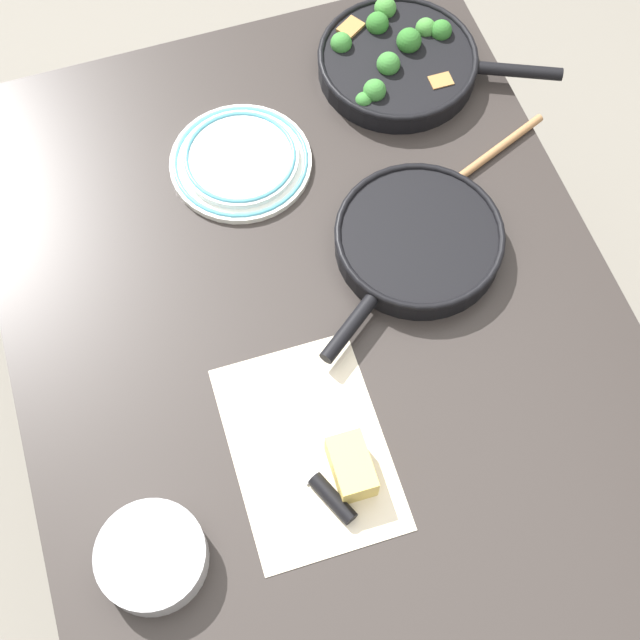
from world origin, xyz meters
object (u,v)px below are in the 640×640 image
(wooden_spoon, at_px, (455,181))
(grater_knife, at_px, (308,472))
(cheese_block, at_px, (351,467))
(prep_bowl_steel, at_px, (152,557))
(skillet_eggs, at_px, (418,241))
(skillet_broccoli, at_px, (398,60))
(dinner_plate_stack, at_px, (241,160))

(wooden_spoon, bearing_deg, grater_knife, 23.97)
(grater_knife, height_order, cheese_block, cheese_block)
(prep_bowl_steel, bearing_deg, skillet_eggs, 124.17)
(skillet_eggs, bearing_deg, skillet_broccoli, -142.08)
(dinner_plate_stack, bearing_deg, wooden_spoon, 65.52)
(skillet_broccoli, height_order, dinner_plate_stack, skillet_broccoli)
(skillet_eggs, relative_size, wooden_spoon, 1.10)
(skillet_eggs, height_order, cheese_block, cheese_block)
(prep_bowl_steel, bearing_deg, cheese_block, 96.48)
(wooden_spoon, bearing_deg, cheese_block, 29.81)
(cheese_block, distance_m, prep_bowl_steel, 0.32)
(wooden_spoon, height_order, prep_bowl_steel, prep_bowl_steel)
(skillet_eggs, xyz_separation_m, dinner_plate_stack, (-0.26, -0.24, -0.01))
(skillet_eggs, bearing_deg, prep_bowl_steel, -2.23)
(dinner_plate_stack, height_order, prep_bowl_steel, prep_bowl_steel)
(skillet_eggs, height_order, grater_knife, skillet_eggs)
(dinner_plate_stack, relative_size, prep_bowl_steel, 1.60)
(skillet_broccoli, xyz_separation_m, wooden_spoon, (0.28, 0.01, -0.02))
(skillet_broccoli, xyz_separation_m, grater_knife, (0.70, -0.40, -0.02))
(grater_knife, xyz_separation_m, cheese_block, (0.02, 0.06, 0.02))
(skillet_eggs, relative_size, prep_bowl_steel, 2.33)
(skillet_broccoli, relative_size, cheese_block, 4.64)
(skillet_eggs, bearing_deg, grater_knife, 10.58)
(skillet_eggs, bearing_deg, dinner_plate_stack, -84.37)
(cheese_block, height_order, dinner_plate_stack, cheese_block)
(skillet_broccoli, xyz_separation_m, cheese_block, (0.72, -0.34, -0.00))
(wooden_spoon, bearing_deg, dinner_plate_stack, -46.44)
(skillet_eggs, height_order, wooden_spoon, skillet_eggs)
(wooden_spoon, xyz_separation_m, dinner_plate_stack, (-0.16, -0.35, 0.00))
(skillet_eggs, height_order, dinner_plate_stack, skillet_eggs)
(wooden_spoon, height_order, dinner_plate_stack, dinner_plate_stack)
(dinner_plate_stack, bearing_deg, grater_knife, -6.00)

